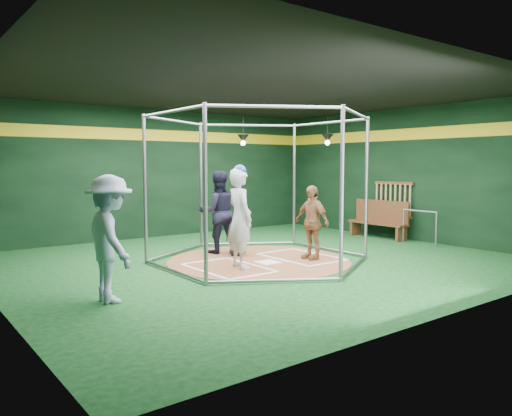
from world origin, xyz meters
TOP-DOWN VIEW (x-y plane):
  - room_shell at (0.00, 0.01)m, footprint 10.10×9.10m
  - clay_disc at (0.00, 0.00)m, footprint 3.80×3.80m
  - home_plate at (0.00, -0.30)m, footprint 0.43×0.43m
  - batter_box_left at (-0.95, -0.25)m, footprint 1.17×1.77m
  - batter_box_right at (0.95, -0.25)m, footprint 1.17×1.77m
  - batting_cage at (-0.00, -0.00)m, footprint 4.05×4.67m
  - bat_rack at (4.93, 0.40)m, footprint 0.07×1.25m
  - pendant_lamp_near at (2.20, 3.60)m, footprint 0.34×0.34m
  - pendant_lamp_far at (4.00, 2.00)m, footprint 0.34×0.34m
  - batter_figure at (-0.74, -0.36)m, footprint 0.56×0.76m
  - visitor_leopard at (1.00, -0.53)m, footprint 0.41×0.92m
  - catcher_figure at (-0.04, 0.70)m, footprint 0.57×0.63m
  - umpire at (-0.17, 1.29)m, footprint 1.07×0.95m
  - bystander_blue at (-3.61, -1.14)m, footprint 0.75×1.23m
  - dugout_bench at (4.63, 0.61)m, footprint 0.41×1.76m
  - steel_railing at (4.55, -0.71)m, footprint 0.05×1.00m

SIDE VIEW (x-z plane):
  - clay_disc at x=0.00m, z-range 0.00..0.01m
  - batter_box_left at x=-0.95m, z-range 0.01..0.02m
  - batter_box_right at x=0.95m, z-range 0.01..0.02m
  - home_plate at x=0.00m, z-range 0.01..0.02m
  - catcher_figure at x=-0.04m, z-range 0.02..1.01m
  - dugout_bench at x=4.63m, z-range 0.01..1.04m
  - steel_railing at x=4.55m, z-range 0.14..1.00m
  - visitor_leopard at x=1.00m, z-range 0.01..1.57m
  - bystander_blue at x=-3.61m, z-range 0.00..1.86m
  - umpire at x=-0.17m, z-range 0.01..1.86m
  - batter_figure at x=-0.74m, z-range 0.00..1.99m
  - bat_rack at x=4.93m, z-range 0.56..1.54m
  - batting_cage at x=0.00m, z-range 0.00..3.00m
  - room_shell at x=0.00m, z-range -0.01..3.52m
  - pendant_lamp_near at x=2.20m, z-range 2.29..3.19m
  - pendant_lamp_far at x=4.00m, z-range 2.29..3.19m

